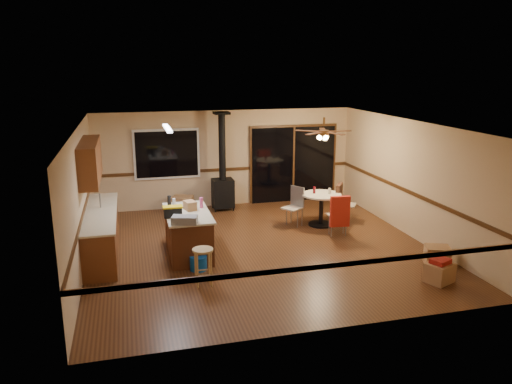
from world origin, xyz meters
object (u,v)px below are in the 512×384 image
object	(u,v)px
blue_bucket	(198,263)
chair_near	(340,211)
box_under_window	(183,204)
box_corner_a	(439,273)
toolbox_grey	(185,220)
chair_left	(295,202)
dining_table	(321,204)
box_corner_b	(437,256)
chair_right	(340,198)
bar_stool	(203,267)
toolbox_black	(173,212)
wood_stove	(223,183)
kitchen_island	(188,233)

from	to	relation	value
blue_bucket	chair_near	bearing A→B (deg)	17.96
box_under_window	box_corner_a	size ratio (longest dim) A/B	1.13
toolbox_grey	chair_left	bearing A→B (deg)	35.04
dining_table	box_corner_a	distance (m)	3.69
box_under_window	box_corner_b	size ratio (longest dim) A/B	1.15
box_corner_a	box_corner_b	xyz separation A→B (m)	(0.43, 0.71, 0.01)
dining_table	chair_left	xyz separation A→B (m)	(-0.61, 0.16, 0.06)
dining_table	chair_right	world-z (taller)	chair_right
box_corner_b	box_under_window	bearing A→B (deg)	132.09
bar_stool	toolbox_black	bearing A→B (deg)	107.05
chair_right	chair_near	bearing A→B (deg)	-114.26
toolbox_black	chair_right	size ratio (longest dim) A/B	0.49
toolbox_black	blue_bucket	size ratio (longest dim) A/B	1.06
dining_table	box_under_window	xyz separation A→B (m)	(-3.11, 1.97, -0.32)
bar_stool	box_corner_b	world-z (taller)	bar_stool
dining_table	box_corner_b	size ratio (longest dim) A/B	2.08
chair_near	blue_bucket	bearing A→B (deg)	-162.04
toolbox_black	blue_bucket	bearing A→B (deg)	-56.18
wood_stove	box_under_window	bearing A→B (deg)	177.33
kitchen_island	blue_bucket	world-z (taller)	kitchen_island
chair_left	chair_near	bearing A→B (deg)	-56.28
wood_stove	bar_stool	bearing A→B (deg)	-105.05
box_under_window	box_corner_a	world-z (taller)	box_under_window
kitchen_island	toolbox_black	distance (m)	0.67
kitchen_island	wood_stove	size ratio (longest dim) A/B	0.67
toolbox_grey	box_under_window	bearing A→B (deg)	84.57
wood_stove	toolbox_black	world-z (taller)	wood_stove
toolbox_grey	toolbox_black	bearing A→B (deg)	110.31
chair_right	box_corner_a	world-z (taller)	chair_right
wood_stove	bar_stool	size ratio (longest dim) A/B	3.78
bar_stool	dining_table	distance (m)	4.20
toolbox_grey	chair_near	bearing A→B (deg)	15.24
toolbox_black	box_corner_b	world-z (taller)	toolbox_black
toolbox_grey	toolbox_black	distance (m)	0.50
kitchen_island	toolbox_grey	size ratio (longest dim) A/B	3.59
toolbox_black	bar_stool	xyz separation A→B (m)	(0.38, -1.25, -0.66)
bar_stool	box_corner_b	bearing A→B (deg)	-2.98
toolbox_black	box_under_window	xyz separation A→B (m)	(0.54, 3.35, -0.79)
wood_stove	chair_right	size ratio (longest dim) A/B	3.60
wood_stove	dining_table	size ratio (longest dim) A/B	2.67
chair_near	chair_right	bearing A→B (deg)	65.74
dining_table	box_under_window	distance (m)	3.69
box_under_window	box_corner_b	xyz separation A→B (m)	(4.37, -4.84, -0.03)
chair_near	box_corner_a	distance (m)	2.83
wood_stove	blue_bucket	distance (m)	4.11
wood_stove	box_corner_a	xyz separation A→B (m)	(2.87, -5.50, -0.55)
kitchen_island	chair_near	distance (m)	3.43
bar_stool	box_corner_a	bearing A→B (deg)	-12.98
box_under_window	chair_left	bearing A→B (deg)	-36.02
chair_near	box_corner_a	xyz separation A→B (m)	(0.75, -2.70, -0.42)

